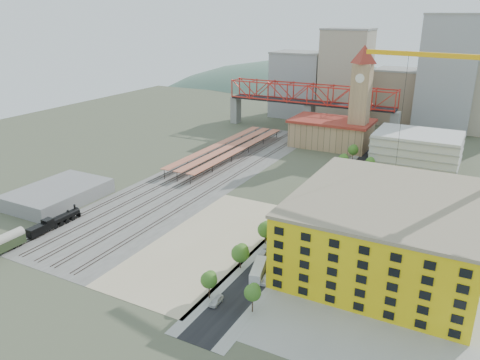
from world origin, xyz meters
The scene contains 31 objects.
ground centered at (0.00, 0.00, 0.00)m, with size 400.00×400.00×0.00m, color #474C38.
ballast_strip centered at (-36.00, 17.50, 0.03)m, with size 36.00×165.00×0.06m, color #605E59.
dirt_lot centered at (-4.00, -31.50, 0.03)m, with size 28.00×67.00×0.06m, color tan.
street_asphalt centered at (16.00, 15.00, 0.03)m, with size 12.00×170.00×0.06m, color black.
sidewalk_west centered at (10.50, 15.00, 0.02)m, with size 3.00×170.00×0.04m, color gray.
sidewalk_east centered at (21.50, 15.00, 0.02)m, with size 3.00×170.00×0.04m, color gray.
construction_pad centered at (45.00, -20.00, 0.03)m, with size 50.00×90.00×0.06m, color gray.
rail_tracks centered at (-37.80, 17.50, 0.15)m, with size 26.56×160.00×0.18m.
platform_canopies centered at (-41.00, 45.00, 3.99)m, with size 16.00×80.00×4.12m.
station_hall centered at (-5.00, 82.00, 6.67)m, with size 38.00×24.00×13.10m.
clock_tower centered at (8.00, 79.99, 28.70)m, with size 12.00×12.00×52.00m.
parking_garage centered at (36.00, 70.00, 7.00)m, with size 34.00×26.00×14.00m, color silver.
truss_bridge centered at (-25.00, 105.00, 18.86)m, with size 94.00×9.60×25.60m.
construction_building centered at (42.00, -20.00, 9.41)m, with size 44.60×50.60×18.80m.
warehouse centered at (-66.00, -30.00, 2.50)m, with size 22.00×32.00×5.00m, color gray.
street_trees centered at (16.00, 5.00, 0.00)m, with size 15.40×124.40×8.00m.
skyline centered at (7.47, 142.31, 22.81)m, with size 133.00×46.00×60.00m.
distant_hills centered at (45.28, 260.00, -79.54)m, with size 647.00×264.00×227.00m.
locomotive centered at (-50.00, -45.01, 1.85)m, with size 2.58×19.87×4.97m.
site_trailer_a centered at (16.00, -40.86, 1.39)m, with size 2.67×10.14×2.78m, color silver.
site_trailer_b centered at (16.00, -25.43, 1.25)m, with size 2.41×9.15×2.50m, color silver.
site_trailer_c centered at (16.00, -11.03, 1.29)m, with size 2.48×9.41×2.57m, color silver.
site_trailer_d centered at (16.00, -4.68, 1.40)m, with size 2.69×10.24×2.80m, color silver.
car_0 centered at (13.00, -56.14, 0.78)m, with size 1.83×4.56×1.55m, color silver.
car_1 centered at (13.00, -31.15, 0.70)m, with size 1.48×4.24×1.40m, color gray.
car_2 centered at (13.00, -10.33, 0.66)m, with size 2.18×4.72×1.31m, color black.
car_3 centered at (13.00, 20.24, 0.76)m, with size 2.13×5.25×1.52m, color navy.
car_4 centered at (19.00, -43.01, 0.79)m, with size 1.86×4.63×1.58m, color white.
car_5 centered at (19.00, -1.45, 0.72)m, with size 1.53×4.37×1.44m, color #A0A0A6.
car_6 centered at (19.00, -1.98, 0.68)m, with size 2.25×4.87×1.35m, color black.
car_7 centered at (19.00, 21.39, 0.67)m, with size 1.87×4.60×1.33m, color navy.
Camera 1 is at (59.70, -132.07, 61.72)m, focal length 35.00 mm.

